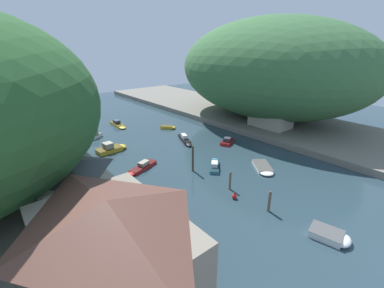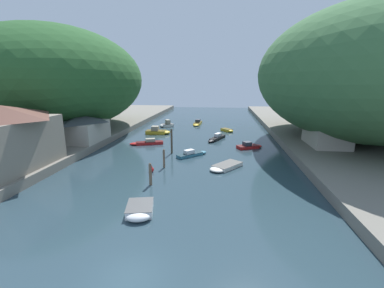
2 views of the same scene
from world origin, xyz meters
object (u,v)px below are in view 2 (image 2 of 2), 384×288
object	(u,v)px
boathouse_shed	(81,127)
boat_navy_launch	(140,211)
channel_buoy_near	(151,169)
boat_moored_right	(192,154)
boat_near_quay	(166,125)
boat_red_skiff	(216,138)
boat_far_upstream	(250,146)
boat_open_rowboat	(146,143)
person_by_boathouse	(23,162)
right_bank_cottage	(327,129)
boat_yellow_tender	(158,131)
boat_mid_channel	(225,167)
boat_white_cruiser	(197,123)
waterfront_building	(2,136)
boat_small_dinghy	(228,130)

from	to	relation	value
boathouse_shed	boat_navy_launch	bearing A→B (deg)	-51.29
boat_navy_launch	channel_buoy_near	size ratio (longest dim) A/B	4.32
boat_moored_right	boat_near_quay	xyz separation A→B (m)	(-9.04, 23.47, 0.19)
boat_red_skiff	boat_far_upstream	bearing A→B (deg)	159.02
boat_open_rowboat	person_by_boathouse	world-z (taller)	person_by_boathouse
right_bank_cottage	boat_yellow_tender	world-z (taller)	right_bank_cottage
boat_mid_channel	boat_far_upstream	world-z (taller)	boat_far_upstream
right_bank_cottage	boat_near_quay	distance (m)	34.74
boat_white_cruiser	boat_far_upstream	xyz separation A→B (m)	(10.76, -22.25, -0.01)
boat_navy_launch	boat_red_skiff	bearing A→B (deg)	-113.44
waterfront_building	person_by_boathouse	xyz separation A→B (m)	(2.43, -0.53, -2.65)
boat_small_dinghy	boat_moored_right	size ratio (longest dim) A/B	0.75
channel_buoy_near	person_by_boathouse	distance (m)	13.88
boat_small_dinghy	person_by_boathouse	world-z (taller)	person_by_boathouse
channel_buoy_near	boat_near_quay	bearing A→B (deg)	99.15
waterfront_building	boat_moored_right	size ratio (longest dim) A/B	2.55
boat_yellow_tender	boat_white_cruiser	size ratio (longest dim) A/B	0.78
waterfront_building	boat_yellow_tender	world-z (taller)	waterfront_building
boat_white_cruiser	boat_moored_right	world-z (taller)	boat_white_cruiser
boat_small_dinghy	person_by_boathouse	xyz separation A→B (m)	(-22.62, -30.69, 1.80)
boathouse_shed	boat_mid_channel	xyz separation A→B (m)	(23.10, -7.94, -3.05)
boat_navy_launch	boat_far_upstream	xyz separation A→B (m)	(11.05, 22.83, 0.01)
boat_yellow_tender	boat_red_skiff	distance (m)	12.81
boat_white_cruiser	boat_navy_launch	bearing A→B (deg)	92.80
right_bank_cottage	boat_yellow_tender	size ratio (longest dim) A/B	1.59
boat_navy_launch	waterfront_building	bearing A→B (deg)	-32.69
boat_red_skiff	channel_buoy_near	size ratio (longest dim) A/B	7.07
boat_near_quay	boathouse_shed	bearing A→B (deg)	124.18
boat_yellow_tender	boat_near_quay	world-z (taller)	boat_near_quay
boat_white_cruiser	boat_red_skiff	bearing A→B (deg)	110.16
right_bank_cottage	boat_red_skiff	size ratio (longest dim) A/B	1.30
boathouse_shed	boat_mid_channel	size ratio (longest dim) A/B	1.61
boat_yellow_tender	waterfront_building	bearing A→B (deg)	-24.75
boathouse_shed	boat_small_dinghy	bearing A→B (deg)	34.47
boat_yellow_tender	boat_white_cruiser	xyz separation A→B (m)	(6.90, 12.66, -0.14)
boathouse_shed	boat_moored_right	distance (m)	18.93
right_bank_cottage	channel_buoy_near	distance (m)	26.93
boat_open_rowboat	channel_buoy_near	distance (m)	14.08
boat_far_upstream	person_by_boathouse	bearing A→B (deg)	-82.51
boathouse_shed	boat_far_upstream	xyz separation A→B (m)	(27.22, 2.65, -2.95)
boat_far_upstream	boat_near_quay	bearing A→B (deg)	-160.95
boat_near_quay	person_by_boathouse	distance (m)	35.91
boat_moored_right	boat_mid_channel	bearing A→B (deg)	-1.85
boat_small_dinghy	boat_red_skiff	bearing A→B (deg)	37.41
boat_small_dinghy	boat_red_skiff	xyz separation A→B (m)	(-2.22, -8.42, 0.07)
boathouse_shed	boat_navy_launch	distance (m)	26.03
boat_far_upstream	boat_moored_right	bearing A→B (deg)	-83.47
waterfront_building	boat_navy_launch	bearing A→B (deg)	-20.24
waterfront_building	boat_small_dinghy	world-z (taller)	waterfront_building
right_bank_cottage	boat_white_cruiser	distance (m)	32.11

